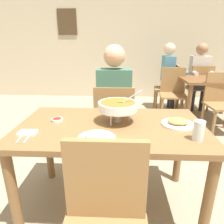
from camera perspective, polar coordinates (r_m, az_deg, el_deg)
ground_plane at (r=1.93m, az=-0.22°, el=-24.36°), size 16.00×16.00×0.00m
cafe_rear_partition at (r=5.07m, az=1.92°, el=21.21°), size 10.00×0.10×3.00m
picture_frame_hung at (r=5.17m, az=-12.56°, el=23.57°), size 0.44×0.03×0.56m
dining_table_main at (r=1.56m, az=-0.25°, el=-7.27°), size 1.40×0.80×0.74m
chair_diner_main at (r=2.24m, az=0.62°, el=-2.26°), size 0.44×0.44×0.90m
diner_main at (r=2.20m, az=0.67°, el=3.78°), size 0.40×0.45×1.31m
chair_viewer_empty at (r=1.11m, az=-2.15°, el=-28.80°), size 0.44×0.44×0.90m
curry_bowl at (r=1.53m, az=1.65°, el=1.65°), size 0.33×0.30×0.26m
rice_plate at (r=1.30m, az=-4.35°, el=-6.95°), size 0.24×0.24×0.06m
appetizer_plate at (r=1.58m, az=18.10°, el=-2.88°), size 0.24×0.24×0.06m
sauce_dish at (r=1.64m, az=-15.24°, el=-2.10°), size 0.09×0.09×0.02m
napkin_folded at (r=1.49m, az=-22.72°, el=-5.42°), size 0.12×0.08×0.02m
fork_utensil at (r=1.46m, az=-24.21°, el=-6.33°), size 0.03×0.17×0.01m
spoon_utensil at (r=1.44m, az=-22.42°, el=-6.45°), size 0.03×0.17×0.01m
drink_glass at (r=1.38m, az=23.25°, el=-5.12°), size 0.07×0.07×0.13m
dining_table_far at (r=3.86m, az=26.05°, el=6.58°), size 1.00×0.80×0.74m
chair_bg_left at (r=4.39m, az=23.34°, el=6.94°), size 0.44×0.44×0.90m
chair_bg_middle at (r=4.20m, az=16.31°, el=7.26°), size 0.48×0.48×0.90m
chair_bg_right at (r=3.79m, az=16.79°, el=5.94°), size 0.49×0.49×0.90m
chair_bg_corner at (r=3.45m, az=28.32°, el=3.16°), size 0.46×0.46×0.90m
patron_bg_left at (r=4.37m, az=23.50°, el=10.03°), size 0.40×0.45×1.31m
patron_bg_middle at (r=4.20m, az=15.95°, el=10.57°), size 0.45×0.40×1.31m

